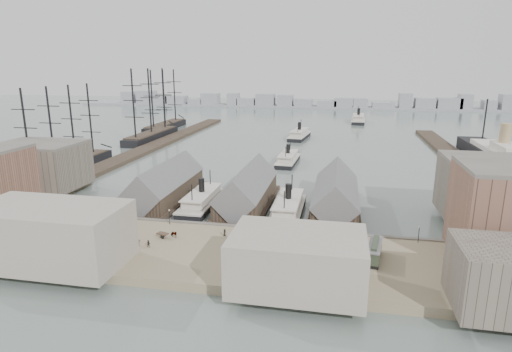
% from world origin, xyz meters
% --- Properties ---
extents(ground, '(900.00, 900.00, 0.00)m').
position_xyz_m(ground, '(0.00, 0.00, 0.00)').
color(ground, '#586560').
rests_on(ground, ground).
extents(quay, '(180.00, 30.00, 2.00)m').
position_xyz_m(quay, '(0.00, -20.00, 1.00)').
color(quay, '#7E7055').
rests_on(quay, ground).
extents(seawall, '(180.00, 1.20, 2.30)m').
position_xyz_m(seawall, '(0.00, -5.20, 1.15)').
color(seawall, '#59544C').
rests_on(seawall, ground).
extents(west_wharf, '(10.00, 220.00, 1.60)m').
position_xyz_m(west_wharf, '(-68.00, 100.00, 0.80)').
color(west_wharf, '#2D231C').
rests_on(west_wharf, ground).
extents(east_wharf, '(10.00, 180.00, 1.60)m').
position_xyz_m(east_wharf, '(78.00, 90.00, 0.80)').
color(east_wharf, '#2D231C').
rests_on(east_wharf, ground).
extents(ferry_shed_west, '(14.00, 42.00, 12.60)m').
position_xyz_m(ferry_shed_west, '(-26.00, 16.88, 4.64)').
color(ferry_shed_west, '#2D231C').
rests_on(ferry_shed_west, ground).
extents(ferry_shed_center, '(14.00, 42.00, 12.60)m').
position_xyz_m(ferry_shed_center, '(0.00, 16.88, 4.64)').
color(ferry_shed_center, '#2D231C').
rests_on(ferry_shed_center, ground).
extents(ferry_shed_east, '(14.00, 42.00, 12.60)m').
position_xyz_m(ferry_shed_east, '(26.00, 16.88, 4.64)').
color(ferry_shed_east, '#2D231C').
rests_on(ferry_shed_east, ground).
extents(warehouse_west_back, '(26.00, 20.00, 14.00)m').
position_xyz_m(warehouse_west_back, '(-70.00, 18.00, 9.00)').
color(warehouse_west_back, '#60564C').
rests_on(warehouse_west_back, west_land).
extents(warehouse_east_back, '(28.00, 20.00, 15.00)m').
position_xyz_m(warehouse_east_back, '(68.00, 15.00, 9.50)').
color(warehouse_east_back, '#60564C').
rests_on(warehouse_east_back, east_land).
extents(street_bldg_center, '(24.00, 16.00, 10.00)m').
position_xyz_m(street_bldg_center, '(20.00, -32.00, 7.00)').
color(street_bldg_center, gray).
rests_on(street_bldg_center, quay).
extents(street_bldg_west, '(30.00, 16.00, 12.00)m').
position_xyz_m(street_bldg_west, '(-30.00, -32.00, 8.00)').
color(street_bldg_west, gray).
rests_on(street_bldg_west, quay).
extents(street_bldg_east, '(18.00, 14.00, 11.00)m').
position_xyz_m(street_bldg_east, '(55.00, -33.00, 7.50)').
color(street_bldg_east, '#60564C').
rests_on(street_bldg_east, quay).
extents(lamp_post_far_w, '(0.44, 0.44, 3.92)m').
position_xyz_m(lamp_post_far_w, '(-45.00, -7.00, 4.71)').
color(lamp_post_far_w, black).
rests_on(lamp_post_far_w, quay).
extents(lamp_post_near_w, '(0.44, 0.44, 3.92)m').
position_xyz_m(lamp_post_near_w, '(-15.00, -7.00, 4.71)').
color(lamp_post_near_w, black).
rests_on(lamp_post_near_w, quay).
extents(lamp_post_near_e, '(0.44, 0.44, 3.92)m').
position_xyz_m(lamp_post_near_e, '(15.00, -7.00, 4.71)').
color(lamp_post_near_e, black).
rests_on(lamp_post_near_e, quay).
extents(lamp_post_far_e, '(0.44, 0.44, 3.92)m').
position_xyz_m(lamp_post_far_e, '(45.00, -7.00, 4.71)').
color(lamp_post_far_e, black).
rests_on(lamp_post_far_e, quay).
extents(far_shore, '(500.00, 40.00, 15.72)m').
position_xyz_m(far_shore, '(-2.07, 334.14, 3.91)').
color(far_shore, gray).
rests_on(far_shore, ground).
extents(ferry_docked_west, '(7.93, 26.45, 9.45)m').
position_xyz_m(ferry_docked_west, '(-13.00, 12.99, 2.21)').
color(ferry_docked_west, black).
rests_on(ferry_docked_west, ground).
extents(ferry_docked_east, '(8.12, 27.06, 9.67)m').
position_xyz_m(ferry_docked_east, '(13.00, 11.02, 2.27)').
color(ferry_docked_east, black).
rests_on(ferry_docked_east, ground).
extents(ferry_open_near, '(8.52, 25.32, 8.94)m').
position_xyz_m(ferry_open_near, '(4.78, 76.46, 2.10)').
color(ferry_open_near, black).
rests_on(ferry_open_near, ground).
extents(ferry_open_mid, '(11.52, 29.02, 10.09)m').
position_xyz_m(ferry_open_mid, '(3.16, 142.59, 2.37)').
color(ferry_open_mid, black).
rests_on(ferry_open_mid, ground).
extents(ferry_open_far, '(10.75, 31.93, 11.28)m').
position_xyz_m(ferry_open_far, '(38.92, 222.20, 2.64)').
color(ferry_open_far, black).
rests_on(ferry_open_far, ground).
extents(sailing_ship_near, '(8.20, 56.52, 33.73)m').
position_xyz_m(sailing_ship_near, '(-81.14, 46.37, 2.48)').
color(sailing_ship_near, black).
rests_on(sailing_ship_near, ground).
extents(sailing_ship_mid, '(9.64, 55.72, 39.65)m').
position_xyz_m(sailing_ship_mid, '(-79.46, 123.30, 2.84)').
color(sailing_ship_mid, black).
rests_on(sailing_ship_mid, ground).
extents(sailing_ship_far, '(9.40, 52.23, 38.65)m').
position_xyz_m(sailing_ship_far, '(-87.62, 162.43, 2.79)').
color(sailing_ship_far, black).
rests_on(sailing_ship_far, ground).
extents(ocean_steamer, '(12.66, 92.50, 18.50)m').
position_xyz_m(ocean_steamer, '(92.00, 85.03, 3.98)').
color(ocean_steamer, black).
rests_on(ocean_steamer, ground).
extents(tram, '(3.94, 10.07, 3.49)m').
position_xyz_m(tram, '(34.57, -18.18, 3.79)').
color(tram, black).
rests_on(tram, quay).
extents(horse_cart_left, '(4.74, 2.26, 1.46)m').
position_xyz_m(horse_cart_left, '(-29.65, -13.44, 2.77)').
color(horse_cart_left, black).
rests_on(horse_cart_left, quay).
extents(horse_cart_center, '(4.99, 2.46, 1.61)m').
position_xyz_m(horse_cart_center, '(-11.46, -15.20, 2.82)').
color(horse_cart_center, black).
rests_on(horse_cart_center, quay).
extents(horse_cart_right, '(4.59, 1.74, 1.44)m').
position_xyz_m(horse_cart_right, '(18.86, -24.33, 2.76)').
color(horse_cart_right, black).
rests_on(horse_cart_right, quay).
extents(pedestrian_0, '(0.44, 0.59, 1.58)m').
position_xyz_m(pedestrian_0, '(-53.94, -9.12, 2.79)').
color(pedestrian_0, black).
rests_on(pedestrian_0, quay).
extents(pedestrian_1, '(1.04, 0.98, 1.70)m').
position_xyz_m(pedestrian_1, '(-45.30, -20.83, 2.85)').
color(pedestrian_1, black).
rests_on(pedestrian_1, quay).
extents(pedestrian_2, '(1.17, 0.87, 1.62)m').
position_xyz_m(pedestrian_2, '(-28.32, -11.40, 2.81)').
color(pedestrian_2, black).
rests_on(pedestrian_2, quay).
extents(pedestrian_3, '(1.05, 0.88, 1.68)m').
position_xyz_m(pedestrian_3, '(-16.60, -21.10, 2.84)').
color(pedestrian_3, black).
rests_on(pedestrian_3, quay).
extents(pedestrian_4, '(0.90, 1.01, 1.73)m').
position_xyz_m(pedestrian_4, '(0.78, -11.85, 2.87)').
color(pedestrian_4, black).
rests_on(pedestrian_4, quay).
extents(pedestrian_5, '(0.57, 0.67, 1.56)m').
position_xyz_m(pedestrian_5, '(14.73, -21.48, 2.78)').
color(pedestrian_5, black).
rests_on(pedestrian_5, quay).
extents(pedestrian_6, '(0.88, 0.72, 1.67)m').
position_xyz_m(pedestrian_6, '(18.94, -11.14, 2.83)').
color(pedestrian_6, black).
rests_on(pedestrian_6, quay).
extents(pedestrian_7, '(0.76, 1.20, 1.79)m').
position_xyz_m(pedestrian_7, '(23.04, -23.32, 2.89)').
color(pedestrian_7, black).
rests_on(pedestrian_7, quay).
extents(pedestrian_8, '(1.07, 0.69, 1.69)m').
position_xyz_m(pedestrian_8, '(36.01, -10.07, 2.84)').
color(pedestrian_8, black).
rests_on(pedestrian_8, quay).
extents(pedestrian_9, '(0.99, 0.90, 1.69)m').
position_xyz_m(pedestrian_9, '(50.76, -25.34, 2.85)').
color(pedestrian_9, black).
rests_on(pedestrian_9, quay).
extents(pedestrian_10, '(0.85, 0.67, 1.70)m').
position_xyz_m(pedestrian_10, '(-14.03, -21.48, 2.85)').
color(pedestrian_10, black).
rests_on(pedestrian_10, quay).
extents(pedestrian_11, '(1.15, 1.21, 1.64)m').
position_xyz_m(pedestrian_11, '(7.46, -17.55, 2.82)').
color(pedestrian_11, black).
rests_on(pedestrian_11, quay).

